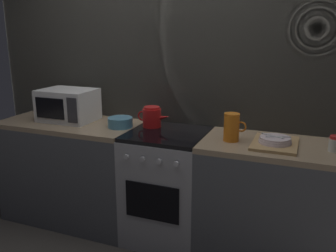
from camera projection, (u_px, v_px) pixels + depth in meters
ground_plane at (167, 236)px, 3.04m from camera, size 8.00×8.00×0.00m
back_wall at (182, 87)px, 3.02m from camera, size 3.60×0.05×2.40m
counter_left at (74, 170)px, 3.24m from camera, size 1.20×0.60×0.90m
stove_unit at (167, 186)px, 2.92m from camera, size 0.60×0.63×0.90m
counter_right at (284, 205)px, 2.60m from camera, size 1.20×0.60×0.90m
microwave at (68, 105)px, 3.14m from camera, size 0.46×0.35×0.27m
kettle at (152, 117)px, 2.94m from camera, size 0.28×0.15×0.17m
mixing_bowl at (120, 122)px, 2.94m from camera, size 0.20×0.20×0.08m
pitcher at (232, 127)px, 2.57m from camera, size 0.16×0.11×0.20m
dish_pile at (275, 142)px, 2.49m from camera, size 0.30×0.40×0.07m
spice_jar at (335, 144)px, 2.36m from camera, size 0.08×0.08×0.10m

